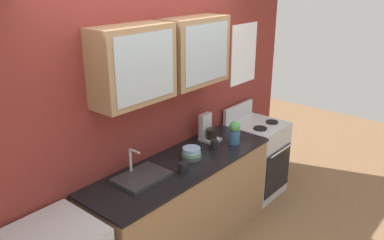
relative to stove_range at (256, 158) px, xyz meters
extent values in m
cube|color=maroon|center=(-1.36, 0.38, 0.82)|extent=(4.49, 0.10, 2.56)
cube|color=#93704C|center=(-1.75, 0.18, 1.43)|extent=(0.73, 0.30, 0.64)
cube|color=#9EADB7|center=(-1.75, 0.03, 1.43)|extent=(0.62, 0.01, 0.54)
cube|color=#93704C|center=(-0.96, 0.18, 1.43)|extent=(0.73, 0.30, 0.64)
cube|color=#9EADB7|center=(-0.96, 0.03, 1.43)|extent=(0.62, 0.01, 0.54)
cube|color=white|center=(0.14, 0.33, 1.22)|extent=(0.52, 0.01, 0.72)
cube|color=#93704C|center=(-1.36, 0.00, -0.02)|extent=(2.05, 0.65, 0.89)
cube|color=black|center=(-1.36, 0.00, 0.44)|extent=(2.07, 0.67, 0.02)
cube|color=silver|center=(0.00, 0.00, -0.01)|extent=(0.61, 0.61, 0.91)
cube|color=black|center=(0.00, -0.31, -0.08)|extent=(0.56, 0.01, 0.55)
cylinder|color=silver|center=(0.00, -0.34, 0.19)|extent=(0.49, 0.02, 0.02)
cube|color=silver|center=(0.00, 0.28, 0.54)|extent=(0.58, 0.04, 0.18)
cylinder|color=black|center=(-0.14, -0.11, 0.46)|extent=(0.15, 0.15, 0.02)
cylinder|color=black|center=(0.14, -0.11, 0.46)|extent=(0.14, 0.14, 0.02)
cube|color=#2D2D30|center=(-1.82, 0.07, 0.46)|extent=(0.46, 0.33, 0.03)
cylinder|color=silver|center=(-1.82, 0.21, 0.58)|extent=(0.02, 0.02, 0.21)
cylinder|color=silver|center=(-1.82, 0.15, 0.69)|extent=(0.02, 0.12, 0.02)
cylinder|color=#4C4C54|center=(-1.23, 0.00, 0.47)|extent=(0.20, 0.20, 0.04)
cylinder|color=#669972|center=(-1.23, 0.00, 0.50)|extent=(0.19, 0.19, 0.04)
cylinder|color=#8CB7E0|center=(-1.23, 0.00, 0.53)|extent=(0.17, 0.17, 0.05)
cylinder|color=#33598C|center=(-0.66, -0.11, 0.52)|extent=(0.12, 0.12, 0.14)
sphere|color=#4C994C|center=(-0.66, -0.11, 0.64)|extent=(0.12, 0.12, 0.12)
cylinder|color=black|center=(-1.50, -0.14, 0.50)|extent=(0.09, 0.09, 0.10)
torus|color=black|center=(-1.45, -0.14, 0.50)|extent=(0.06, 0.01, 0.06)
cylinder|color=black|center=(-0.92, -0.03, 0.50)|extent=(0.07, 0.07, 0.10)
torus|color=black|center=(-0.87, -0.03, 0.50)|extent=(0.06, 0.01, 0.06)
cube|color=#B7B7BC|center=(-0.77, 0.12, 0.46)|extent=(0.17, 0.20, 0.03)
cylinder|color=black|center=(-0.77, 0.10, 0.53)|extent=(0.11, 0.11, 0.11)
cube|color=#B7B7BC|center=(-0.77, 0.19, 0.61)|extent=(0.15, 0.06, 0.26)
camera|label=1|loc=(-3.88, -2.23, 2.13)|focal=37.06mm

